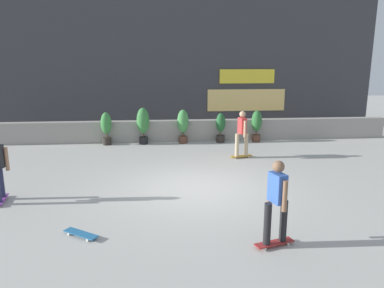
% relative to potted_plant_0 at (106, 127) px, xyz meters
% --- Properties ---
extents(ground_plane, '(48.00, 48.00, 0.00)m').
position_rel_potted_plant_0_xyz_m(ground_plane, '(3.17, -5.55, -0.76)').
color(ground_plane, '#B2AFA8').
extents(planter_wall, '(18.00, 0.40, 0.90)m').
position_rel_potted_plant_0_xyz_m(planter_wall, '(3.17, 0.45, -0.31)').
color(planter_wall, gray).
rests_on(planter_wall, ground).
extents(building_backdrop, '(20.00, 2.08, 6.50)m').
position_rel_potted_plant_0_xyz_m(building_backdrop, '(3.17, 4.45, 2.49)').
color(building_backdrop, '#38383D').
rests_on(building_backdrop, ground).
extents(potted_plant_0, '(0.44, 0.44, 1.35)m').
position_rel_potted_plant_0_xyz_m(potted_plant_0, '(0.00, 0.00, 0.00)').
color(potted_plant_0, '#2D2823').
rests_on(potted_plant_0, ground).
extents(potted_plant_1, '(0.52, 0.52, 1.52)m').
position_rel_potted_plant_0_xyz_m(potted_plant_1, '(1.50, -0.00, 0.12)').
color(potted_plant_1, black).
rests_on(potted_plant_1, ground).
extents(potted_plant_2, '(0.47, 0.47, 1.42)m').
position_rel_potted_plant_0_xyz_m(potted_plant_2, '(3.16, 0.00, 0.05)').
color(potted_plant_2, brown).
rests_on(potted_plant_2, ground).
extents(potted_plant_3, '(0.39, 0.39, 1.25)m').
position_rel_potted_plant_0_xyz_m(potted_plant_3, '(4.75, 0.00, -0.08)').
color(potted_plant_3, '#2D2823').
rests_on(potted_plant_3, ground).
extents(potted_plant_4, '(0.44, 0.44, 1.35)m').
position_rel_potted_plant_0_xyz_m(potted_plant_4, '(6.30, 0.00, -0.00)').
color(potted_plant_4, brown).
rests_on(potted_plant_4, ground).
extents(skater_by_wall_left, '(0.82, 0.55, 1.70)m').
position_rel_potted_plant_0_xyz_m(skater_by_wall_left, '(5.09, -2.54, 0.18)').
color(skater_by_wall_left, '#BF8C26').
rests_on(skater_by_wall_left, ground).
extents(skater_mid_plaza, '(0.82, 0.54, 1.70)m').
position_rel_potted_plant_0_xyz_m(skater_mid_plaza, '(4.31, -8.91, 0.18)').
color(skater_mid_plaza, maroon).
rests_on(skater_mid_plaza, ground).
extents(skateboard_near_camera, '(0.77, 0.62, 0.08)m').
position_rel_potted_plant_0_xyz_m(skateboard_near_camera, '(0.54, -8.19, -0.70)').
color(skateboard_near_camera, '#266699').
rests_on(skateboard_near_camera, ground).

